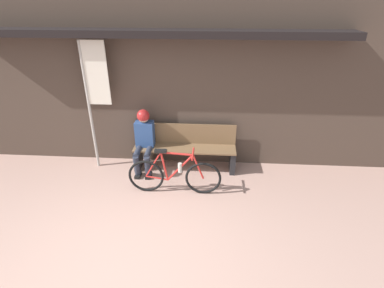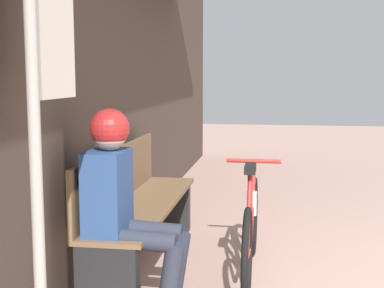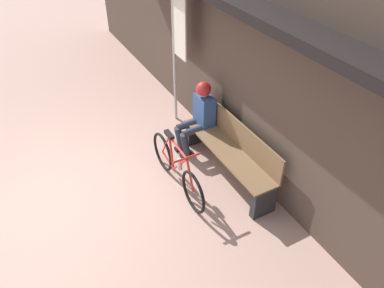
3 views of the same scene
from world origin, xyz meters
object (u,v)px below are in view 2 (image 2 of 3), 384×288
person_seated (123,195)px  bicycle (251,228)px  park_bench_near (138,208)px  banner_pole (45,28)px

person_seated → bicycle: bearing=-47.9°
park_bench_near → bicycle: bearing=-97.1°
park_bench_near → person_seated: bearing=-171.7°
park_bench_near → person_seated: (-0.75, -0.11, 0.27)m
bicycle → banner_pole: bearing=152.2°
park_bench_near → banner_pole: (-1.60, -0.04, 1.16)m
park_bench_near → person_seated: person_seated is taller
park_bench_near → banner_pole: 1.97m
bicycle → banner_pole: 2.10m
bicycle → person_seated: person_seated is taller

